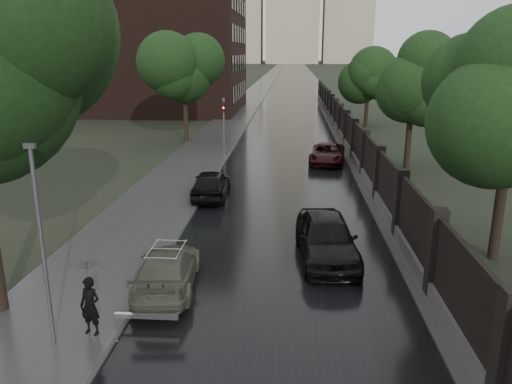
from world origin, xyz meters
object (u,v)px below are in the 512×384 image
(car_right_near, at_px, (326,237))
(car_right_far, at_px, (327,154))
(volga_sedan, at_px, (167,269))
(tree_right_c, at_px, (369,74))
(tree_right_b, at_px, (413,88))
(hatchback_left, at_px, (211,184))
(pedestrian_umbrella, at_px, (87,276))
(traffic_light, at_px, (224,122))
(tree_right_a, at_px, (512,118))
(tree_left_far, at_px, (184,75))
(lamp_post, at_px, (42,247))

(car_right_near, bearing_deg, car_right_far, 81.66)
(volga_sedan, relative_size, car_right_far, 0.94)
(tree_right_c, height_order, volga_sedan, tree_right_c)
(tree_right_c, xyz_separation_m, car_right_near, (-5.90, -32.54, -4.14))
(tree_right_b, relative_size, hatchback_left, 1.68)
(pedestrian_umbrella, bearing_deg, traffic_light, 104.12)
(tree_right_b, distance_m, car_right_near, 16.23)
(tree_right_b, distance_m, traffic_light, 12.44)
(tree_right_a, relative_size, traffic_light, 1.75)
(tree_right_a, distance_m, pedestrian_umbrella, 13.91)
(tree_left_far, distance_m, lamp_post, 28.73)
(volga_sedan, distance_m, hatchback_left, 9.84)
(tree_right_b, xyz_separation_m, tree_right_c, (0.00, 18.00, 0.00))
(tree_right_a, xyz_separation_m, volga_sedan, (-10.89, -3.10, -4.33))
(tree_right_c, xyz_separation_m, lamp_post, (-12.90, -38.50, -2.28))
(tree_left_far, xyz_separation_m, tree_right_a, (15.50, -22.00, -0.29))
(tree_left_far, xyz_separation_m, lamp_post, (2.60, -28.50, -2.57))
(tree_right_b, bearing_deg, tree_right_c, 90.00)
(tree_right_a, bearing_deg, volga_sedan, -164.09)
(tree_left_far, relative_size, tree_right_c, 1.05)
(tree_right_a, bearing_deg, car_right_far, 107.62)
(tree_right_a, bearing_deg, pedestrian_umbrella, -153.54)
(tree_right_c, bearing_deg, volga_sedan, -107.24)
(tree_right_a, bearing_deg, tree_right_c, 90.00)
(tree_right_a, xyz_separation_m, pedestrian_umbrella, (-12.11, -6.03, -3.21))
(hatchback_left, relative_size, pedestrian_umbrella, 1.75)
(car_right_far, height_order, pedestrian_umbrella, pedestrian_umbrella)
(tree_right_b, distance_m, hatchback_left, 13.93)
(pedestrian_umbrella, bearing_deg, car_right_near, 56.36)
(car_right_near, distance_m, pedestrian_umbrella, 8.34)
(tree_left_far, relative_size, pedestrian_umbrella, 3.11)
(traffic_light, xyz_separation_m, volga_sedan, (0.91, -20.10, -1.78))
(traffic_light, xyz_separation_m, car_right_near, (5.90, -17.53, -1.58))
(volga_sedan, bearing_deg, tree_right_a, -169.33)
(traffic_light, bearing_deg, volga_sedan, -87.42)
(pedestrian_umbrella, bearing_deg, volga_sedan, 82.28)
(car_right_near, bearing_deg, lamp_post, -144.00)
(tree_right_b, distance_m, volga_sedan, 20.74)
(lamp_post, height_order, traffic_light, lamp_post)
(tree_right_b, xyz_separation_m, volga_sedan, (-10.89, -17.10, -4.33))
(tree_right_b, height_order, tree_right_c, same)
(tree_right_c, bearing_deg, lamp_post, -108.52)
(tree_right_a, relative_size, tree_right_c, 1.00)
(tree_right_a, relative_size, car_right_near, 1.47)
(pedestrian_umbrella, bearing_deg, car_right_far, 85.92)
(tree_right_c, height_order, traffic_light, tree_right_c)
(lamp_post, xyz_separation_m, traffic_light, (1.10, 23.49, -0.27))
(tree_right_b, bearing_deg, car_right_far, 166.27)
(tree_right_a, height_order, car_right_near, tree_right_a)
(tree_left_far, distance_m, hatchback_left, 16.52)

